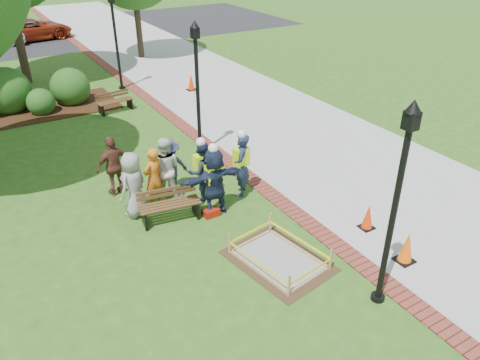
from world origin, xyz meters
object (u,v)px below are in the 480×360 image
bench_near (170,211)px  hivis_worker_a (214,180)px  hivis_worker_c (202,169)px  hivis_worker_b (241,163)px  wet_concrete_pad (279,253)px  lamp_near (397,195)px  cone_front (407,248)px

bench_near → hivis_worker_a: bearing=-12.8°
bench_near → hivis_worker_c: hivis_worker_c is taller
hivis_worker_b → wet_concrete_pad: bearing=-105.6°
wet_concrete_pad → bench_near: 3.14m
lamp_near → hivis_worker_a: lamp_near is taller
cone_front → hivis_worker_b: 4.81m
bench_near → hivis_worker_c: (1.22, 0.55, 0.64)m
hivis_worker_a → hivis_worker_b: bearing=23.6°
wet_concrete_pad → lamp_near: size_ratio=0.60×
wet_concrete_pad → cone_front: 2.85m
hivis_worker_a → hivis_worker_b: size_ratio=1.03×
bench_near → hivis_worker_c: size_ratio=0.88×
lamp_near → hivis_worker_c: lamp_near is taller
cone_front → hivis_worker_a: bearing=123.9°
bench_near → hivis_worker_b: 2.38m
hivis_worker_a → hivis_worker_c: (0.06, 0.81, -0.07)m
bench_near → hivis_worker_b: hivis_worker_b is taller
cone_front → hivis_worker_a: (-2.70, 4.02, 0.60)m
hivis_worker_b → hivis_worker_c: hivis_worker_b is taller
cone_front → hivis_worker_c: size_ratio=0.43×
lamp_near → hivis_worker_b: lamp_near is taller
lamp_near → hivis_worker_a: bearing=105.8°
cone_front → hivis_worker_c: 5.52m
cone_front → lamp_near: bearing=-158.2°
cone_front → hivis_worker_c: hivis_worker_c is taller
lamp_near → wet_concrete_pad: bearing=116.8°
wet_concrete_pad → hivis_worker_b: bearing=74.4°
hivis_worker_c → hivis_worker_a: bearing=-94.3°
wet_concrete_pad → lamp_near: 3.20m
bench_near → hivis_worker_c: bearing=24.2°
wet_concrete_pad → hivis_worker_a: (-0.27, 2.54, 0.75)m
hivis_worker_b → hivis_worker_a: bearing=-156.4°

